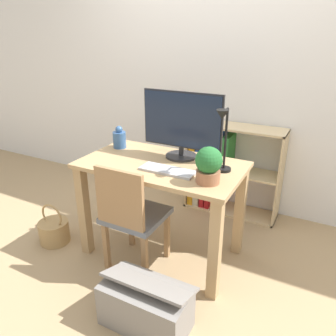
% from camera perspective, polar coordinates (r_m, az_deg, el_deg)
% --- Properties ---
extents(ground_plane, '(10.00, 10.00, 0.00)m').
position_cam_1_polar(ground_plane, '(2.70, -1.01, -14.17)').
color(ground_plane, tan).
extents(wall_back, '(8.00, 0.05, 2.60)m').
position_cam_1_polar(wall_back, '(3.14, 8.40, 16.57)').
color(wall_back, white).
rests_on(wall_back, ground_plane).
extents(desk, '(1.16, 0.66, 0.76)m').
position_cam_1_polar(desk, '(2.39, -1.11, -2.69)').
color(desk, tan).
rests_on(desk, ground_plane).
extents(monitor, '(0.61, 0.23, 0.48)m').
position_cam_1_polar(monitor, '(2.37, 2.43, 7.83)').
color(monitor, '#232326').
rests_on(monitor, desk).
extents(keyboard, '(0.38, 0.14, 0.02)m').
position_cam_1_polar(keyboard, '(2.19, -0.05, -0.42)').
color(keyboard, '#B2B2B7').
rests_on(keyboard, desk).
extents(vase, '(0.10, 0.10, 0.18)m').
position_cam_1_polar(vase, '(2.65, -8.46, 5.08)').
color(vase, '#33598C').
rests_on(vase, desk).
extents(desk_lamp, '(0.10, 0.19, 0.43)m').
position_cam_1_polar(desk_lamp, '(2.10, 9.60, 5.71)').
color(desk_lamp, black).
rests_on(desk_lamp, desk).
extents(potted_plant, '(0.17, 0.17, 0.23)m').
position_cam_1_polar(potted_plant, '(2.00, 7.08, 0.57)').
color(potted_plant, '#9E6647').
rests_on(potted_plant, desk).
extents(chair, '(0.40, 0.40, 0.83)m').
position_cam_1_polar(chair, '(2.31, -6.42, -7.98)').
color(chair, slate).
rests_on(chair, ground_plane).
extents(bookshelf, '(0.87, 0.28, 0.85)m').
position_cam_1_polar(bookshelf, '(3.15, 8.52, 0.33)').
color(bookshelf, '#D8BC8C').
rests_on(bookshelf, ground_plane).
extents(basket, '(0.24, 0.24, 0.35)m').
position_cam_1_polar(basket, '(2.91, -19.23, -10.28)').
color(basket, tan).
rests_on(basket, ground_plane).
extents(storage_box, '(0.53, 0.32, 0.33)m').
position_cam_1_polar(storage_box, '(2.08, -3.89, -22.75)').
color(storage_box, gray).
rests_on(storage_box, ground_plane).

